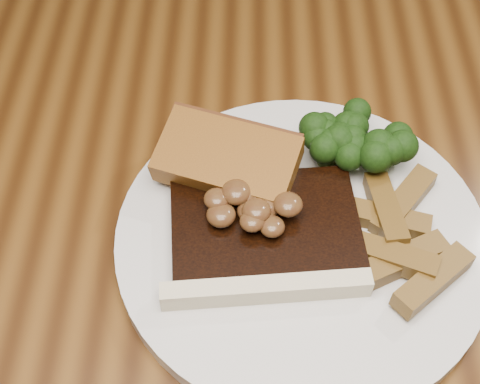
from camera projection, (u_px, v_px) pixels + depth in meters
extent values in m
cube|color=#533210|center=(240.00, 243.00, 0.59)|extent=(1.60, 0.90, 0.04)
cylinder|color=black|center=(323.00, 41.00, 1.56)|extent=(0.04, 0.04, 0.39)
cylinder|color=black|center=(188.00, 23.00, 1.60)|extent=(0.04, 0.04, 0.39)
cylinder|color=black|center=(304.00, 144.00, 1.37)|extent=(0.04, 0.04, 0.39)
cylinder|color=black|center=(151.00, 121.00, 1.41)|extent=(0.04, 0.04, 0.39)
cylinder|color=silver|center=(301.00, 240.00, 0.56)|extent=(0.36, 0.36, 0.01)
cube|color=black|center=(266.00, 234.00, 0.54)|extent=(0.16, 0.13, 0.02)
cube|color=beige|center=(266.00, 292.00, 0.51)|extent=(0.16, 0.03, 0.02)
cube|color=brown|center=(228.00, 174.00, 0.58)|extent=(0.13, 0.10, 0.03)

